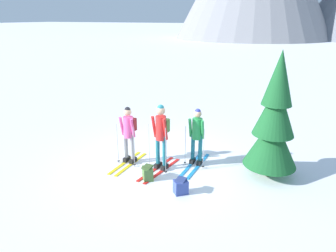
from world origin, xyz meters
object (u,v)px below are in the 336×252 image
at_px(skier_in_green, 197,135).
at_px(skier_in_pink, 129,132).
at_px(backpack_on_snow_front, 148,173).
at_px(pine_tree_near, 274,122).
at_px(backpack_on_snow_beside, 181,186).
at_px(skier_in_red, 161,133).

bearing_deg(skier_in_green, skier_in_pink, -159.62).
distance_m(skier_in_pink, backpack_on_snow_front, 1.38).
relative_size(pine_tree_near, backpack_on_snow_beside, 8.29).
bearing_deg(skier_in_green, backpack_on_snow_front, -122.41).
height_order(skier_in_pink, backpack_on_snow_front, skier_in_pink).
xyz_separation_m(skier_in_red, skier_in_green, (0.79, 0.65, -0.16)).
height_order(skier_in_pink, skier_in_red, skier_in_red).
relative_size(skier_in_pink, backpack_on_snow_beside, 4.22).
relative_size(skier_in_pink, pine_tree_near, 0.51).
xyz_separation_m(skier_in_pink, skier_in_green, (1.79, 0.67, -0.04)).
height_order(pine_tree_near, backpack_on_snow_beside, pine_tree_near).
bearing_deg(skier_in_red, backpack_on_snow_front, -95.21).
distance_m(pine_tree_near, backpack_on_snow_front, 3.47).
height_order(skier_in_pink, backpack_on_snow_beside, skier_in_pink).
bearing_deg(backpack_on_snow_front, pine_tree_near, 28.47).
xyz_separation_m(skier_in_red, backpack_on_snow_beside, (0.96, -0.95, -0.87)).
bearing_deg(pine_tree_near, skier_in_green, -174.65).
height_order(skier_in_green, backpack_on_snow_beside, skier_in_green).
bearing_deg(backpack_on_snow_beside, skier_in_green, 96.23).
distance_m(skier_in_red, backpack_on_snow_front, 1.12).
bearing_deg(skier_in_pink, skier_in_green, 20.38).
height_order(backpack_on_snow_front, backpack_on_snow_beside, same).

